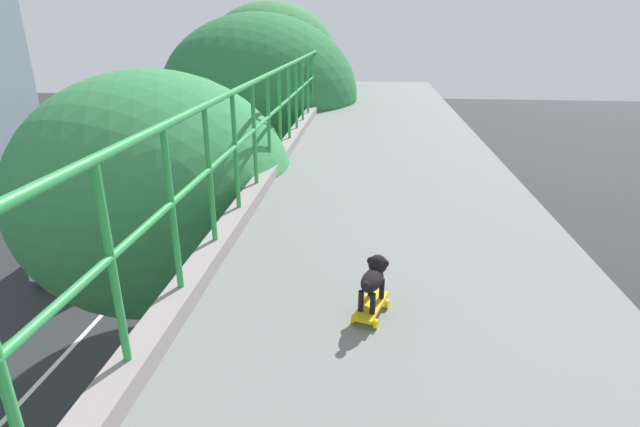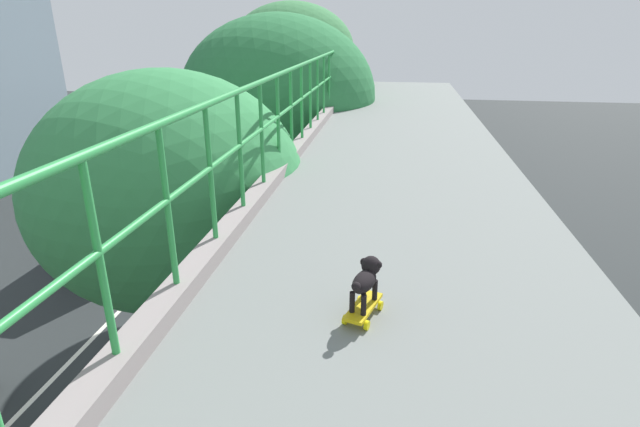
# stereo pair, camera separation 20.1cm
# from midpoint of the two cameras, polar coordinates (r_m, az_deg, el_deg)

# --- Properties ---
(city_bus) EXTENTS (2.59, 10.48, 3.24)m
(city_bus) POSITION_cam_midpoint_polar(r_m,az_deg,el_deg) (21.93, -18.57, 3.12)
(city_bus) COLOR white
(city_bus) RESTS_ON ground
(roadside_tree_mid) EXTENTS (3.93, 3.93, 7.69)m
(roadside_tree_mid) POSITION_cam_midpoint_polar(r_m,az_deg,el_deg) (7.47, -16.23, 2.19)
(roadside_tree_mid) COLOR #4C3722
(roadside_tree_mid) RESTS_ON ground
(roadside_tree_far) EXTENTS (4.98, 4.98, 8.52)m
(roadside_tree_far) POSITION_cam_midpoint_polar(r_m,az_deg,el_deg) (13.15, -4.34, 13.42)
(roadside_tree_far) COLOR #51361F
(roadside_tree_far) RESTS_ON ground
(roadside_tree_farthest) EXTENTS (4.00, 4.00, 8.92)m
(roadside_tree_farthest) POSITION_cam_midpoint_polar(r_m,az_deg,el_deg) (16.73, -2.90, 18.08)
(roadside_tree_farthest) COLOR #4F3F2D
(roadside_tree_farthest) RESTS_ON ground
(toy_skateboard) EXTENTS (0.26, 0.43, 0.09)m
(toy_skateboard) POSITION_cam_midpoint_polar(r_m,az_deg,el_deg) (3.36, 6.80, -10.88)
(toy_skateboard) COLOR gold
(toy_skateboard) RESTS_ON overpass_deck
(small_dog) EXTENTS (0.21, 0.38, 0.31)m
(small_dog) POSITION_cam_midpoint_polar(r_m,az_deg,el_deg) (3.28, 7.17, -7.40)
(small_dog) COLOR black
(small_dog) RESTS_ON toy_skateboard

